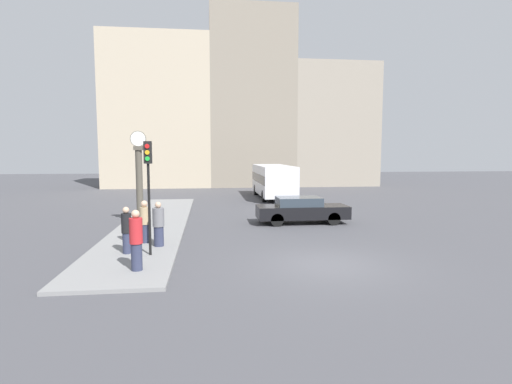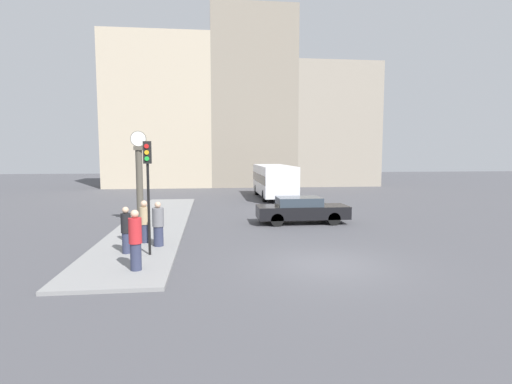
% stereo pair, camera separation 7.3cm
% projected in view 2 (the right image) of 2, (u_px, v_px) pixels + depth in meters
% --- Properties ---
extents(ground_plane, '(120.00, 120.00, 0.00)m').
position_uv_depth(ground_plane, '(326.00, 265.00, 13.07)').
color(ground_plane, '#47474C').
extents(sidewalk_corner, '(3.21, 20.33, 0.11)m').
position_uv_depth(sidewalk_corner, '(155.00, 223.00, 20.39)').
color(sidewalk_corner, gray).
rests_on(sidewalk_corner, ground_plane).
extents(building_row, '(29.32, 5.00, 18.79)m').
position_uv_depth(building_row, '(240.00, 111.00, 43.15)').
color(building_row, '#B7A88E').
rests_on(building_row, ground_plane).
extents(sedan_car, '(4.69, 1.74, 1.37)m').
position_uv_depth(sedan_car, '(302.00, 210.00, 20.67)').
color(sedan_car, black).
rests_on(sedan_car, ground_plane).
extents(bus_distant, '(2.50, 8.11, 2.63)m').
position_uv_depth(bus_distant, '(274.00, 179.00, 32.11)').
color(bus_distant, silver).
rests_on(bus_distant, ground_plane).
extents(traffic_light_near, '(0.26, 0.24, 3.93)m').
position_uv_depth(traffic_light_near, '(148.00, 174.00, 13.61)').
color(traffic_light_near, black).
rests_on(traffic_light_near, sidewalk_corner).
extents(street_clock, '(0.77, 0.43, 4.60)m').
position_uv_depth(street_clock, '(139.00, 179.00, 19.79)').
color(street_clock, '#4C473D').
rests_on(street_clock, sidewalk_corner).
extents(pedestrian_grey_jacket, '(0.43, 0.43, 1.70)m').
position_uv_depth(pedestrian_grey_jacket, '(158.00, 224.00, 15.11)').
color(pedestrian_grey_jacket, '#2D334C').
rests_on(pedestrian_grey_jacket, sidewalk_corner).
extents(pedestrian_red_top, '(0.39, 0.39, 1.84)m').
position_uv_depth(pedestrian_red_top, '(135.00, 240.00, 11.98)').
color(pedestrian_red_top, '#2D334C').
rests_on(pedestrian_red_top, sidewalk_corner).
extents(pedestrian_tan_coat, '(0.35, 0.35, 1.68)m').
position_uv_depth(pedestrian_tan_coat, '(144.00, 221.00, 15.68)').
color(pedestrian_tan_coat, '#2D334C').
rests_on(pedestrian_tan_coat, sidewalk_corner).
extents(pedestrian_black_jacket, '(0.34, 0.34, 1.65)m').
position_uv_depth(pedestrian_black_jacket, '(126.00, 230.00, 14.01)').
color(pedestrian_black_jacket, '#2D334C').
rests_on(pedestrian_black_jacket, sidewalk_corner).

